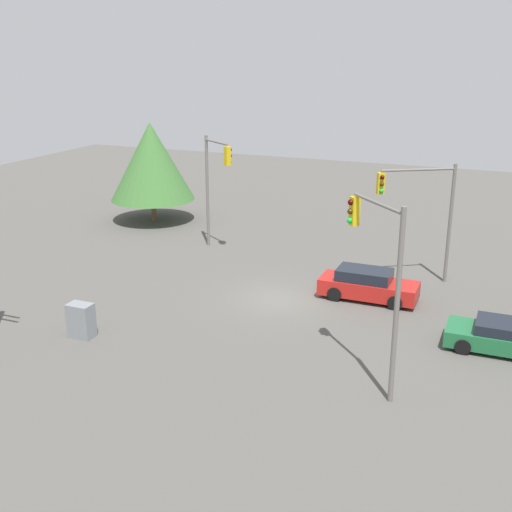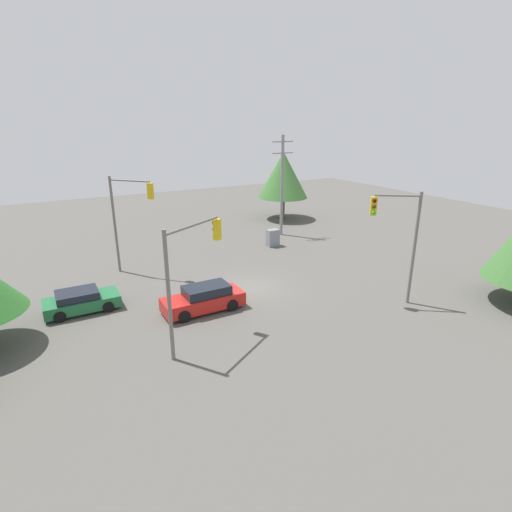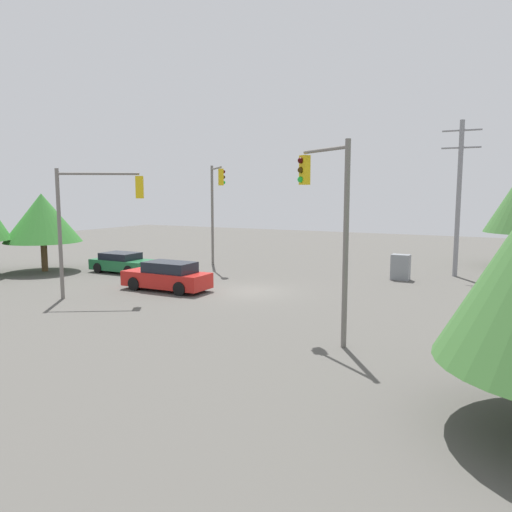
% 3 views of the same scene
% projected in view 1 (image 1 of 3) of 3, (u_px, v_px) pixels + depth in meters
% --- Properties ---
extents(ground_plane, '(80.00, 80.00, 0.00)m').
position_uv_depth(ground_plane, '(280.00, 299.00, 31.13)').
color(ground_plane, '#54514C').
extents(sedan_green, '(4.08, 2.02, 1.26)m').
position_uv_depth(sedan_green, '(500.00, 336.00, 25.72)').
color(sedan_green, '#1E6638').
rests_on(sedan_green, ground_plane).
extents(sedan_red, '(4.69, 1.88, 1.51)m').
position_uv_depth(sedan_red, '(368.00, 285.00, 30.96)').
color(sedan_red, red).
rests_on(sedan_red, ground_plane).
extents(traffic_signal_main, '(2.45, 2.58, 6.91)m').
position_uv_depth(traffic_signal_main, '(380.00, 263.00, 21.82)').
color(traffic_signal_main, slate).
rests_on(traffic_signal_main, ground_plane).
extents(traffic_signal_cross, '(2.36, 1.77, 6.75)m').
position_uv_depth(traffic_signal_cross, '(215.00, 175.00, 37.50)').
color(traffic_signal_cross, slate).
rests_on(traffic_signal_cross, ground_plane).
extents(traffic_signal_aux, '(3.56, 2.31, 6.19)m').
position_uv_depth(traffic_signal_aux, '(423.00, 203.00, 31.98)').
color(traffic_signal_aux, slate).
rests_on(traffic_signal_aux, ground_plane).
extents(electrical_cabinet, '(1.04, 0.69, 1.49)m').
position_uv_depth(electrical_cabinet, '(81.00, 321.00, 26.88)').
color(electrical_cabinet, gray).
rests_on(electrical_cabinet, ground_plane).
extents(tree_left, '(5.78, 5.78, 6.87)m').
position_uv_depth(tree_left, '(151.00, 161.00, 43.93)').
color(tree_left, brown).
rests_on(tree_left, ground_plane).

